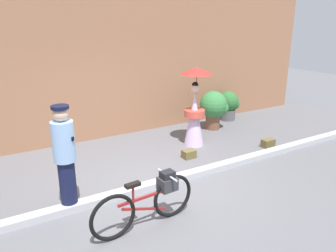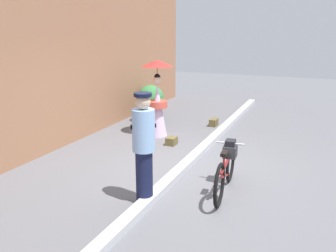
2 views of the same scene
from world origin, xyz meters
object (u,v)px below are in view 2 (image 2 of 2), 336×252
at_px(person_with_parasol, 157,99).
at_px(potted_plant_by_door, 151,99).
at_px(bicycle_near_officer, 226,167).
at_px(person_officer, 144,146).
at_px(backpack_on_pavement, 172,141).
at_px(backpack_spare, 214,122).
at_px(potted_plant_small, 152,100).

bearing_deg(person_with_parasol, potted_plant_by_door, 29.78).
distance_m(bicycle_near_officer, person_with_parasol, 3.47).
bearing_deg(person_officer, person_with_parasol, 21.73).
xyz_separation_m(backpack_on_pavement, backpack_spare, (2.01, -0.42, 0.01)).
relative_size(person_officer, person_with_parasol, 0.91).
height_order(person_with_parasol, potted_plant_by_door, person_with_parasol).
relative_size(person_with_parasol, backpack_on_pavement, 6.73).
relative_size(potted_plant_by_door, backpack_spare, 2.78).
relative_size(person_officer, backpack_spare, 5.45).
height_order(bicycle_near_officer, person_with_parasol, person_with_parasol).
height_order(bicycle_near_officer, potted_plant_small, potted_plant_small).
height_order(potted_plant_by_door, backpack_spare, potted_plant_by_door).
bearing_deg(potted_plant_by_door, person_officer, -155.04).
bearing_deg(potted_plant_by_door, backpack_on_pavement, -145.63).
distance_m(person_with_parasol, potted_plant_by_door, 2.48).
distance_m(person_with_parasol, potted_plant_small, 1.43).
bearing_deg(person_with_parasol, person_officer, -158.27).
xyz_separation_m(potted_plant_by_door, potted_plant_small, (-0.93, -0.47, 0.15)).
distance_m(bicycle_near_officer, potted_plant_by_door, 5.83).
distance_m(person_officer, backpack_on_pavement, 3.01).
distance_m(bicycle_near_officer, potted_plant_small, 4.81).
bearing_deg(bicycle_near_officer, backpack_spare, 18.96).
bearing_deg(bicycle_near_officer, person_with_parasol, 44.11).
bearing_deg(backpack_on_pavement, bicycle_near_officer, -137.04).
distance_m(backpack_on_pavement, backpack_spare, 2.05).
bearing_deg(bicycle_near_officer, potted_plant_by_door, 38.17).
bearing_deg(backpack_on_pavement, person_officer, -165.67).
bearing_deg(person_officer, potted_plant_by_door, 24.96).
height_order(person_officer, potted_plant_by_door, person_officer).
xyz_separation_m(person_officer, backpack_spare, (4.81, 0.29, -0.82)).
bearing_deg(person_officer, bicycle_near_officer, -49.04).
bearing_deg(person_with_parasol, backpack_spare, -36.34).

